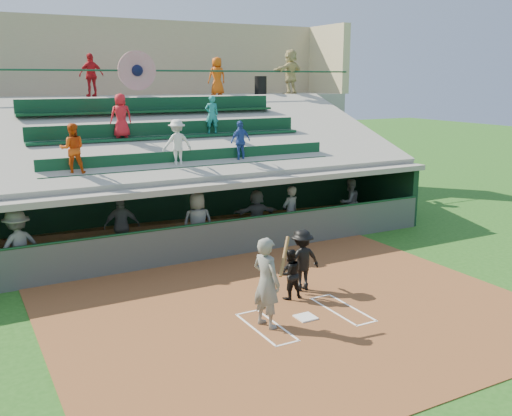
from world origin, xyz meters
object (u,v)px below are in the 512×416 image
home_plate (306,317)px  catcher (289,274)px  trash_bin (261,85)px  batter_at_plate (266,282)px

home_plate → catcher: size_ratio=0.34×
trash_bin → catcher: bearing=-115.6°
home_plate → batter_at_plate: bearing=176.9°
batter_at_plate → trash_bin: 14.64m
catcher → trash_bin: (5.40, 11.27, 4.35)m
home_plate → catcher: 1.36m
catcher → trash_bin: size_ratio=1.57×
trash_bin → home_plate: bearing=-114.6°
catcher → batter_at_plate: bearing=42.0°
catcher → trash_bin: bearing=-115.0°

